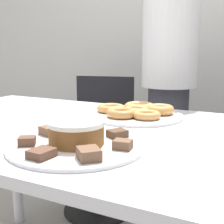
{
  "coord_description": "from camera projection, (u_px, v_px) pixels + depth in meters",
  "views": [
    {
      "loc": [
        0.53,
        -0.91,
        1.04
      ],
      "look_at": [
        0.06,
        0.0,
        0.84
      ],
      "focal_mm": 50.0,
      "sensor_mm": 36.0,
      "label": 1
    }
  ],
  "objects": [
    {
      "name": "wall_back",
      "position": [
        199.0,
        16.0,
        2.35
      ],
      "size": [
        8.0,
        0.05,
        2.6
      ],
      "color": "silver",
      "rests_on": "ground_plane"
    },
    {
      "name": "donut_5",
      "position": [
        111.0,
        108.0,
        1.31
      ],
      "size": [
        0.12,
        0.12,
        0.03
      ],
      "color": "#D18E4C",
      "rests_on": "plate_donuts"
    },
    {
      "name": "donut_0",
      "position": [
        136.0,
        111.0,
        1.25
      ],
      "size": [
        0.11,
        0.11,
        0.03
      ],
      "color": "#C68447",
      "rests_on": "plate_donuts"
    },
    {
      "name": "table",
      "position": [
        96.0,
        151.0,
        1.1
      ],
      "size": [
        1.7,
        0.92,
        0.78
      ],
      "color": "silver",
      "rests_on": "ground_plane"
    },
    {
      "name": "lamington_2",
      "position": [
        117.0,
        133.0,
        0.93
      ],
      "size": [
        0.07,
        0.07,
        0.02
      ],
      "rotation": [
        0.0,
        0.0,
        7.31
      ],
      "color": "#513828",
      "rests_on": "plate_cake"
    },
    {
      "name": "office_chair_left",
      "position": [
        99.0,
        149.0,
        2.05
      ],
      "size": [
        0.53,
        0.53,
        0.87
      ],
      "rotation": [
        0.0,
        0.0,
        0.23
      ],
      "color": "black",
      "rests_on": "ground_plane"
    },
    {
      "name": "donut_2",
      "position": [
        147.0,
        115.0,
        1.18
      ],
      "size": [
        0.11,
        0.11,
        0.03
      ],
      "color": "#D18E4C",
      "rests_on": "plate_donuts"
    },
    {
      "name": "lamington_5",
      "position": [
        27.0,
        141.0,
        0.84
      ],
      "size": [
        0.06,
        0.06,
        0.02
      ],
      "rotation": [
        0.0,
        0.0,
        10.0
      ],
      "color": "brown",
      "rests_on": "plate_cake"
    },
    {
      "name": "donut_4",
      "position": [
        139.0,
        107.0,
        1.33
      ],
      "size": [
        0.13,
        0.13,
        0.04
      ],
      "color": "tan",
      "rests_on": "plate_donuts"
    },
    {
      "name": "person_standing",
      "position": [
        169.0,
        75.0,
        1.74
      ],
      "size": [
        0.31,
        0.31,
        1.7
      ],
      "color": "#383842",
      "rests_on": "ground_plane"
    },
    {
      "name": "lamington_0",
      "position": [
        89.0,
        154.0,
        0.73
      ],
      "size": [
        0.08,
        0.08,
        0.03
      ],
      "rotation": [
        0.0,
        0.0,
        5.52
      ],
      "color": "brown",
      "rests_on": "plate_cake"
    },
    {
      "name": "lamington_6",
      "position": [
        41.0,
        153.0,
        0.75
      ],
      "size": [
        0.06,
        0.06,
        0.02
      ],
      "rotation": [
        0.0,
        0.0,
        10.9
      ],
      "color": "brown",
      "rests_on": "plate_cake"
    },
    {
      "name": "donut_3",
      "position": [
        160.0,
        109.0,
        1.26
      ],
      "size": [
        0.11,
        0.11,
        0.04
      ],
      "color": "#D18E4C",
      "rests_on": "plate_donuts"
    },
    {
      "name": "lamington_1",
      "position": [
        123.0,
        144.0,
        0.81
      ],
      "size": [
        0.05,
        0.05,
        0.02
      ],
      "rotation": [
        0.0,
        0.0,
        6.41
      ],
      "color": "brown",
      "rests_on": "plate_cake"
    },
    {
      "name": "plate_cake",
      "position": [
        77.0,
        146.0,
        0.86
      ],
      "size": [
        0.38,
        0.38,
        0.01
      ],
      "color": "white",
      "rests_on": "table"
    },
    {
      "name": "donut_1",
      "position": [
        122.0,
        113.0,
        1.2
      ],
      "size": [
        0.12,
        0.12,
        0.03
      ],
      "color": "#C68447",
      "rests_on": "plate_donuts"
    },
    {
      "name": "lamington_4",
      "position": [
        49.0,
        131.0,
        0.95
      ],
      "size": [
        0.07,
        0.06,
        0.03
      ],
      "rotation": [
        0.0,
        0.0,
        9.11
      ],
      "color": "brown",
      "rests_on": "plate_cake"
    },
    {
      "name": "plate_donuts",
      "position": [
        136.0,
        116.0,
        1.26
      ],
      "size": [
        0.38,
        0.38,
        0.01
      ],
      "color": "white",
      "rests_on": "table"
    },
    {
      "name": "lamington_3",
      "position": [
        86.0,
        129.0,
        0.99
      ],
      "size": [
        0.06,
        0.06,
        0.02
      ],
      "rotation": [
        0.0,
        0.0,
        8.21
      ],
      "color": "#513828",
      "rests_on": "plate_cake"
    },
    {
      "name": "frosted_cake",
      "position": [
        76.0,
        132.0,
        0.85
      ],
      "size": [
        0.16,
        0.16,
        0.06
      ],
      "color": "brown",
      "rests_on": "plate_cake"
    }
  ]
}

